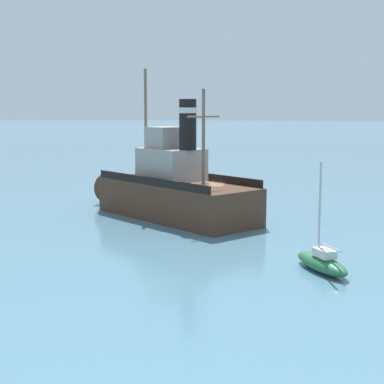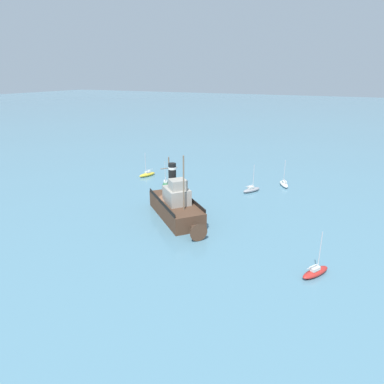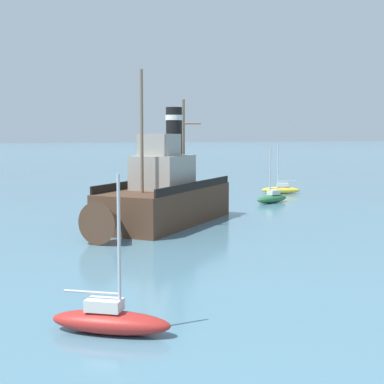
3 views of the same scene
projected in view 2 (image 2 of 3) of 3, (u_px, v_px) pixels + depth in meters
name	position (u px, v px, depth m)	size (l,w,h in m)	color
ground_plane	(166.00, 213.00, 51.36)	(600.00, 600.00, 0.00)	teal
old_tugboat	(177.00, 207.00, 49.03)	(12.03, 13.05, 9.90)	#4C3323
sailboat_red	(315.00, 272.00, 35.53)	(3.85, 2.84, 4.90)	#B22823
sailboat_white	(284.00, 184.00, 63.69)	(3.88, 2.74, 4.90)	white
sailboat_grey	(251.00, 189.00, 60.56)	(3.86, 2.81, 4.90)	gray
sailboat_yellow	(147.00, 174.00, 69.72)	(3.95, 2.33, 4.90)	gold
sailboat_green	(166.00, 184.00, 63.52)	(3.88, 2.71, 4.90)	#286B3D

